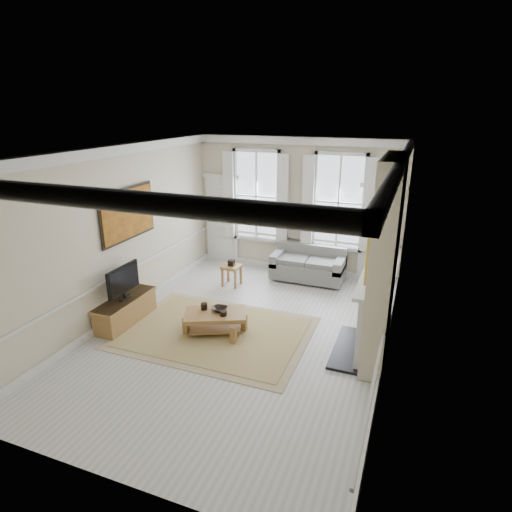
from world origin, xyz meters
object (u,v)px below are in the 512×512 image
at_px(side_table, 232,270).
at_px(coffee_table, 215,316).
at_px(sofa, 308,266).
at_px(tv_stand, 126,310).

xyz_separation_m(side_table, coffee_table, (0.65, -2.21, -0.05)).
bearing_deg(coffee_table, side_table, 81.57).
height_order(side_table, coffee_table, side_table).
distance_m(sofa, side_table, 1.91).
relative_size(side_table, coffee_table, 0.39).
xyz_separation_m(coffee_table, tv_stand, (-1.85, -0.24, -0.09)).
bearing_deg(tv_stand, coffee_table, 7.45).
relative_size(sofa, tv_stand, 1.22).
height_order(coffee_table, tv_stand, tv_stand).
height_order(side_table, tv_stand, tv_stand).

